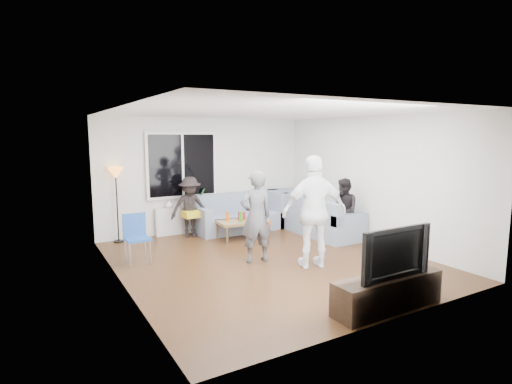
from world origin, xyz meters
TOP-DOWN VIEW (x-y plane):
  - floor at (0.00, 0.00)m, footprint 5.00×5.50m
  - ceiling at (0.00, 0.00)m, footprint 5.00×5.50m
  - wall_back at (0.00, 2.77)m, footprint 5.00×0.04m
  - wall_front at (0.00, -2.77)m, footprint 5.00×0.04m
  - wall_left at (-2.52, 0.00)m, footprint 0.04×5.50m
  - wall_right at (2.52, 0.00)m, footprint 0.04×5.50m
  - window_frame at (-0.60, 2.69)m, footprint 1.62×0.06m
  - window_glass at (-0.60, 2.65)m, footprint 1.50×0.02m
  - window_mullion at (-0.60, 2.64)m, footprint 0.05×0.03m
  - radiator at (-0.60, 2.65)m, footprint 1.30×0.12m
  - potted_plant at (-0.18, 2.62)m, footprint 0.26×0.23m
  - vase at (-0.96, 2.62)m, footprint 0.18×0.18m
  - sofa_back_section at (0.73, 2.27)m, footprint 2.30×0.85m
  - sofa_right_section at (2.02, 1.02)m, footprint 2.00×0.85m
  - sofa_corner at (1.91, 2.27)m, footprint 0.85×0.85m
  - cushion_yellow at (-0.56, 2.25)m, footprint 0.40×0.35m
  - cushion_red at (-0.43, 2.33)m, footprint 0.42×0.37m
  - coffee_table at (0.35, 1.59)m, footprint 1.13×0.66m
  - pitcher at (0.35, 1.66)m, footprint 0.17×0.17m
  - side_chair at (-2.05, 0.97)m, footprint 0.41×0.41m
  - floor_lamp at (-2.05, 2.61)m, footprint 0.32×0.32m
  - player_left at (-0.22, 0.05)m, footprint 0.62×0.44m
  - player_right at (0.49, -0.69)m, footprint 1.19×0.77m
  - spectator_right at (2.02, 0.29)m, footprint 0.69×0.78m
  - spectator_back at (-0.58, 2.30)m, footprint 0.89×0.57m
  - tv_console at (0.26, -2.50)m, footprint 1.60×0.40m
  - television at (0.26, -2.50)m, footprint 1.13×0.15m
  - bottle_a at (0.03, 1.69)m, footprint 0.07×0.07m
  - bottle_b at (0.21, 1.43)m, footprint 0.08×0.08m
  - bottle_d at (0.55, 1.52)m, footprint 0.07×0.07m

SIDE VIEW (x-z plane):
  - floor at x=0.00m, z-range -0.04..0.00m
  - coffee_table at x=0.35m, z-range 0.00..0.40m
  - tv_console at x=0.26m, z-range 0.00..0.44m
  - radiator at x=-0.60m, z-range 0.00..0.62m
  - sofa_back_section at x=0.73m, z-range 0.00..0.85m
  - sofa_right_section at x=2.02m, z-range 0.00..0.85m
  - sofa_corner at x=1.91m, z-range 0.00..0.85m
  - side_chair at x=-2.05m, z-range 0.00..0.86m
  - pitcher at x=0.35m, z-range 0.40..0.57m
  - bottle_a at x=0.03m, z-range 0.40..0.59m
  - cushion_yellow at x=-0.56m, z-range 0.44..0.58m
  - cushion_red at x=-0.43m, z-range 0.45..0.57m
  - bottle_b at x=0.21m, z-range 0.40..0.64m
  - bottle_d at x=0.55m, z-range 0.40..0.68m
  - spectator_back at x=-0.58m, z-range 0.00..1.32m
  - spectator_right at x=2.02m, z-range 0.00..1.33m
  - vase at x=-0.96m, z-range 0.62..0.80m
  - television at x=0.26m, z-range 0.44..1.09m
  - floor_lamp at x=-2.05m, z-range 0.00..1.56m
  - player_left at x=-0.22m, z-range 0.00..1.61m
  - potted_plant at x=-0.18m, z-range 0.62..1.01m
  - player_right at x=0.49m, z-range 0.00..1.89m
  - wall_back at x=0.00m, z-range 0.00..2.60m
  - wall_front at x=0.00m, z-range 0.00..2.60m
  - wall_left at x=-2.52m, z-range 0.00..2.60m
  - wall_right at x=2.52m, z-range 0.00..2.60m
  - window_frame at x=-0.60m, z-range 0.81..2.29m
  - window_glass at x=-0.60m, z-range 0.88..2.23m
  - window_mullion at x=-0.60m, z-range 0.88..2.23m
  - ceiling at x=0.00m, z-range 2.60..2.64m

